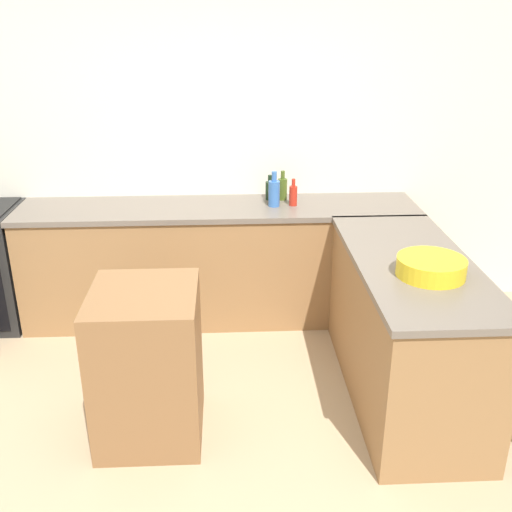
# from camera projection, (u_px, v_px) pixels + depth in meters

# --- Properties ---
(ground_plane) EXTENTS (14.00, 14.00, 0.00)m
(ground_plane) POSITION_uv_depth(u_px,v_px,m) (220.00, 468.00, 3.23)
(ground_plane) COLOR tan
(wall_back) EXTENTS (8.00, 0.06, 2.70)m
(wall_back) POSITION_uv_depth(u_px,v_px,m) (217.00, 140.00, 4.63)
(wall_back) COLOR silver
(wall_back) RESTS_ON ground_plane
(counter_back) EXTENTS (3.01, 0.62, 0.92)m
(counter_back) POSITION_uv_depth(u_px,v_px,m) (219.00, 262.00, 4.67)
(counter_back) COLOR olive
(counter_back) RESTS_ON ground_plane
(counter_peninsula) EXTENTS (0.69, 1.66, 0.92)m
(counter_peninsula) POSITION_uv_depth(u_px,v_px,m) (406.00, 328.00, 3.70)
(counter_peninsula) COLOR olive
(counter_peninsula) RESTS_ON ground_plane
(island_table) EXTENTS (0.58, 0.63, 0.89)m
(island_table) POSITION_uv_depth(u_px,v_px,m) (148.00, 364.00, 3.36)
(island_table) COLOR brown
(island_table) RESTS_ON ground_plane
(mixing_bowl) EXTENTS (0.38, 0.38, 0.10)m
(mixing_bowl) POSITION_uv_depth(u_px,v_px,m) (431.00, 267.00, 3.30)
(mixing_bowl) COLOR yellow
(mixing_bowl) RESTS_ON counter_peninsula
(wine_bottle_dark) EXTENTS (0.07, 0.07, 0.19)m
(wine_bottle_dark) POSITION_uv_depth(u_px,v_px,m) (270.00, 190.00, 4.63)
(wine_bottle_dark) COLOR black
(wine_bottle_dark) RESTS_ON counter_back
(olive_oil_bottle) EXTENTS (0.07, 0.07, 0.23)m
(olive_oil_bottle) POSITION_uv_depth(u_px,v_px,m) (283.00, 188.00, 4.62)
(olive_oil_bottle) COLOR #475B1E
(olive_oil_bottle) RESTS_ON counter_back
(hot_sauce_bottle) EXTENTS (0.06, 0.06, 0.20)m
(hot_sauce_bottle) POSITION_uv_depth(u_px,v_px,m) (293.00, 195.00, 4.48)
(hot_sauce_bottle) COLOR red
(hot_sauce_bottle) RESTS_ON counter_back
(water_bottle_blue) EXTENTS (0.08, 0.08, 0.27)m
(water_bottle_blue) POSITION_uv_depth(u_px,v_px,m) (274.00, 192.00, 4.46)
(water_bottle_blue) COLOR #386BB7
(water_bottle_blue) RESTS_ON counter_back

